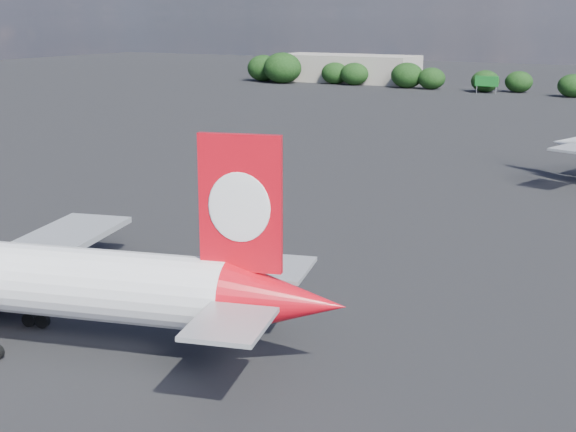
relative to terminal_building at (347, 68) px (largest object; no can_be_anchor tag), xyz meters
The scene contains 3 objects.
ground 147.19m from the terminal_building, 63.78° to the right, with size 500.00×500.00×0.00m, color black.
terminal_building is the anchor object (origin of this frame).
highway_sign 49.66m from the terminal_building, 18.80° to the right, with size 6.00×0.30×4.50m.
Camera 1 is at (39.25, -29.28, 19.99)m, focal length 50.00 mm.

